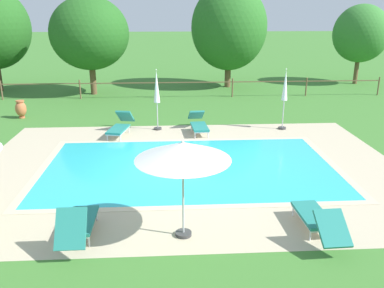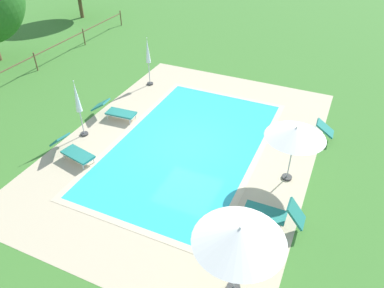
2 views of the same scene
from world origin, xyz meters
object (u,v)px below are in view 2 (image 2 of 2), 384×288
sun_lounger_north_near_steps (115,111)px  patio_umbrella_open_by_bench (296,133)px  sun_lounger_north_far (72,150)px  sun_lounger_north_end (274,213)px  patio_umbrella_closed_row_west (77,101)px  patio_umbrella_closed_row_mid_west (148,55)px  patio_umbrella_open_foreground (240,235)px  sun_lounger_north_mid (306,128)px

sun_lounger_north_near_steps → patio_umbrella_open_by_bench: patio_umbrella_open_by_bench is taller
sun_lounger_north_far → sun_lounger_north_end: 7.73m
sun_lounger_north_end → patio_umbrella_open_by_bench: size_ratio=0.84×
patio_umbrella_closed_row_west → patio_umbrella_closed_row_mid_west: bearing=-2.5°
patio_umbrella_open_foreground → patio_umbrella_closed_row_mid_west: patio_umbrella_closed_row_mid_west is taller
patio_umbrella_closed_row_mid_west → sun_lounger_north_end: bearing=-129.4°
patio_umbrella_open_foreground → patio_umbrella_closed_row_mid_west: (9.36, 7.77, -0.49)m
sun_lounger_north_far → patio_umbrella_closed_row_west: size_ratio=0.82×
patio_umbrella_open_foreground → sun_lounger_north_mid: bearing=-3.1°
sun_lounger_north_near_steps → patio_umbrella_closed_row_mid_west: bearing=3.8°
sun_lounger_north_end → patio_umbrella_open_foreground: bearing=172.4°
patio_umbrella_open_foreground → patio_umbrella_closed_row_mid_west: bearing=39.7°
patio_umbrella_open_foreground → patio_umbrella_open_by_bench: size_ratio=1.09×
sun_lounger_north_mid → patio_umbrella_closed_row_mid_west: 8.43m
sun_lounger_north_near_steps → sun_lounger_north_end: size_ratio=1.11×
sun_lounger_north_end → patio_umbrella_open_foreground: (-2.67, 0.36, 1.73)m
sun_lounger_north_near_steps → patio_umbrella_open_foreground: bearing=-127.8°
sun_lounger_north_mid → patio_umbrella_closed_row_mid_west: (1.47, 8.20, 1.26)m
patio_umbrella_closed_row_west → patio_umbrella_open_foreground: bearing=-117.7°
patio_umbrella_open_foreground → patio_umbrella_closed_row_west: 9.05m
sun_lounger_north_mid → patio_umbrella_open_foreground: bearing=176.9°
sun_lounger_north_near_steps → patio_umbrella_open_foreground: patio_umbrella_open_foreground is taller
sun_lounger_north_end → patio_umbrella_open_foreground: size_ratio=0.77×
sun_lounger_north_mid → patio_umbrella_open_by_bench: bearing=177.9°
sun_lounger_north_near_steps → sun_lounger_north_far: size_ratio=1.01×
sun_lounger_north_near_steps → sun_lounger_north_far: bearing=-176.8°
sun_lounger_north_near_steps → sun_lounger_north_end: bearing=-111.9°
sun_lounger_north_far → patio_umbrella_open_foreground: bearing=-110.4°
patio_umbrella_open_by_bench → sun_lounger_north_mid: bearing=-2.1°
sun_lounger_north_mid → patio_umbrella_open_foreground: 8.09m
sun_lounger_north_mid → patio_umbrella_open_by_bench: (-2.96, 0.11, 1.60)m
sun_lounger_north_end → patio_umbrella_closed_row_mid_west: (6.68, 8.13, 1.24)m
sun_lounger_north_mid → patio_umbrella_closed_row_mid_west: patio_umbrella_closed_row_mid_west is taller
patio_umbrella_closed_row_west → patio_umbrella_open_by_bench: bearing=-85.0°
patio_umbrella_open_by_bench → patio_umbrella_closed_row_mid_west: 9.23m
sun_lounger_north_far → patio_umbrella_open_foreground: (-2.74, -7.37, 1.75)m
patio_umbrella_open_by_bench → patio_umbrella_closed_row_west: (-0.73, 8.32, -0.35)m
sun_lounger_north_far → patio_umbrella_closed_row_mid_west: 6.74m
sun_lounger_north_mid → patio_umbrella_closed_row_mid_west: size_ratio=0.81×
patio_umbrella_open_foreground → patio_umbrella_closed_row_west: patio_umbrella_closed_row_west is taller
sun_lounger_north_far → patio_umbrella_open_foreground: 8.05m
sun_lounger_north_far → patio_umbrella_open_by_bench: (2.19, -7.69, 1.59)m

